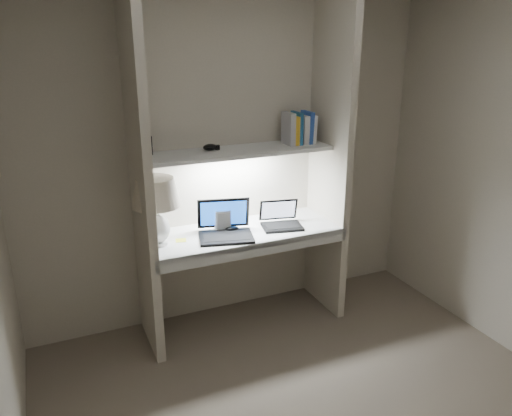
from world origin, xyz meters
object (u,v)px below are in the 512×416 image
table_lamp (156,200)px  speaker (222,220)px  laptop_netbook (281,220)px  book_row (299,129)px  laptop_main (225,228)px

table_lamp → speaker: (0.50, 0.08, -0.25)m
laptop_netbook → book_row: 0.71m
table_lamp → laptop_netbook: bearing=-0.9°
speaker → book_row: size_ratio=0.65×
table_lamp → book_row: 1.22m
laptop_netbook → speaker: 0.45m
table_lamp → laptop_netbook: 0.98m
laptop_main → table_lamp: bearing=-168.8°
laptop_netbook → speaker: laptop_netbook is taller
table_lamp → speaker: bearing=9.5°
book_row → table_lamp: bearing=-173.8°
laptop_main → book_row: (0.67, 0.15, 0.65)m
speaker → laptop_netbook: bearing=-5.0°
laptop_main → book_row: size_ratio=1.86×
laptop_main → speaker: bearing=93.6°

